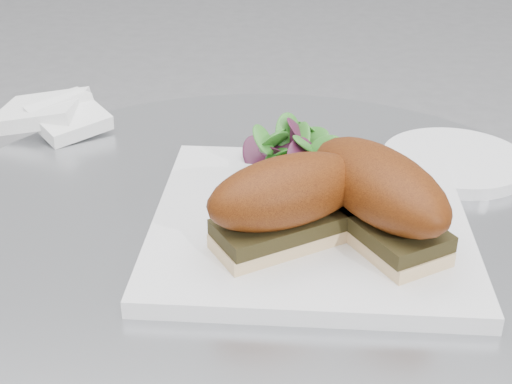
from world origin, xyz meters
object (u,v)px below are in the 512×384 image
sandwich_left (288,200)px  saucer (455,161)px  plate (310,222)px  sandwich_right (378,193)px

sandwich_left → saucer: size_ratio=1.03×
plate → saucer: plate is taller
sandwich_left → saucer: bearing=14.9°
plate → saucer: size_ratio=1.84×
plate → sandwich_left: (-0.02, -0.05, 0.05)m
plate → sandwich_right: sandwich_right is taller
saucer → plate: bearing=-139.6°
plate → sandwich_right: bearing=-31.5°
sandwich_left → sandwich_right: same height
plate → sandwich_right: (0.06, -0.03, 0.05)m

